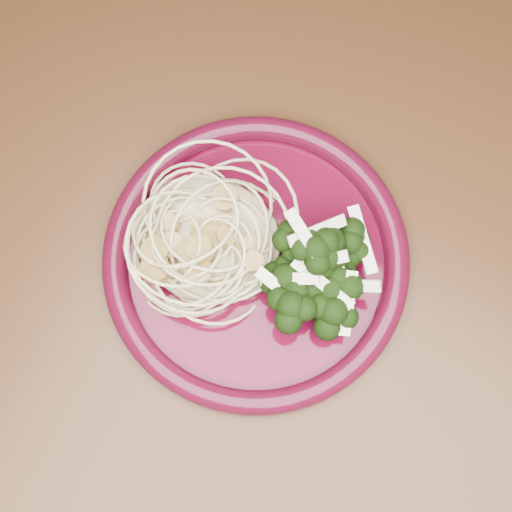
% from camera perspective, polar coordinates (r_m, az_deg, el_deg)
% --- Properties ---
extents(dining_table, '(1.20, 0.80, 0.75)m').
position_cam_1_polar(dining_table, '(0.74, -6.00, 0.72)').
color(dining_table, '#472814').
rests_on(dining_table, ground).
extents(dinner_plate, '(0.28, 0.28, 0.02)m').
position_cam_1_polar(dinner_plate, '(0.62, -0.00, -0.24)').
color(dinner_plate, '#48051B').
rests_on(dinner_plate, dining_table).
extents(spaghetti_pile, '(0.14, 0.12, 0.03)m').
position_cam_1_polar(spaghetti_pile, '(0.62, -3.94, 1.63)').
color(spaghetti_pile, beige).
rests_on(spaghetti_pile, dinner_plate).
extents(scallop_cluster, '(0.13, 0.13, 0.04)m').
position_cam_1_polar(scallop_cluster, '(0.58, -4.16, 2.61)').
color(scallop_cluster, '#B19049').
rests_on(scallop_cluster, spaghetti_pile).
extents(broccoli_pile, '(0.09, 0.14, 0.05)m').
position_cam_1_polar(broccoli_pile, '(0.60, 4.96, -1.79)').
color(broccoli_pile, black).
rests_on(broccoli_pile, dinner_plate).
extents(onion_garnish, '(0.06, 0.09, 0.05)m').
position_cam_1_polar(onion_garnish, '(0.57, 5.21, -1.11)').
color(onion_garnish, white).
rests_on(onion_garnish, broccoli_pile).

